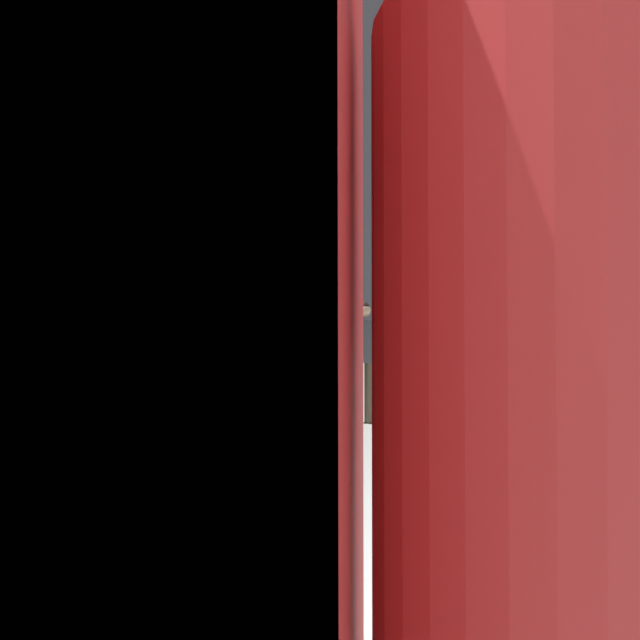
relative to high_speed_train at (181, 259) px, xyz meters
The scene contains 10 objects.
safety_line_strip 3.26m from the high_speed_train, 17.72° to the left, with size 0.36×80.00×0.01m, color yellow.
tactile_edge_band 3.10m from the high_speed_train, 20.34° to the left, with size 0.51×80.00×0.01m, color slate.
high_speed_train is the anchor object (origin of this frame).
passenger_near 3.67m from the high_speed_train, 22.30° to the right, with size 0.53×0.22×1.71m.
duffel_bag_near 3.89m from the high_speed_train, 26.47° to the right, with size 0.44×0.26×0.36m.
passenger_mid 5.37m from the high_speed_train, 49.98° to the left, with size 0.53×0.34×1.69m.
duffel_bag_mid 5.64m from the high_speed_train, 44.95° to the left, with size 0.44×0.26×0.36m.
passenger_far 12.88m from the high_speed_train, 66.12° to the left, with size 0.45×0.38×1.56m.
duffel_bag_far 12.89m from the high_speed_train, 64.27° to the left, with size 0.44×0.26×0.36m.
waste_bin 7.20m from the high_speed_train, 34.91° to the left, with size 0.46×0.46×0.91m.
Camera 1 is at (0.60, -0.33, 1.27)m, focal length 33.65 mm.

